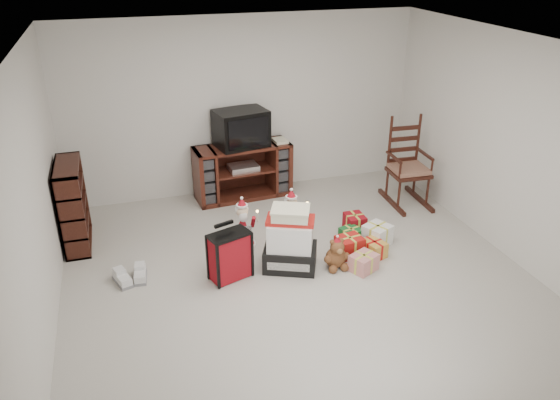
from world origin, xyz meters
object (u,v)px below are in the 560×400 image
at_px(gift_pile, 290,242).
at_px(tv_stand, 243,171).
at_px(teddy_bear, 336,255).
at_px(santa_figurine, 291,220).
at_px(crt_television, 241,128).
at_px(rocking_chair, 406,173).
at_px(gift_cluster, 362,240).
at_px(mrs_claus_figurine, 243,228).
at_px(bookshelf, 73,207).
at_px(red_suitcase, 230,256).
at_px(sneaker_pair, 131,277).

bearing_deg(gift_pile, tv_stand, 115.14).
xyz_separation_m(gift_pile, teddy_bear, (0.50, -0.15, -0.16)).
height_order(santa_figurine, crt_television, crt_television).
bearing_deg(santa_figurine, crt_television, 101.41).
distance_m(santa_figurine, crt_television, 1.61).
bearing_deg(rocking_chair, teddy_bear, -137.06).
xyz_separation_m(santa_figurine, gift_cluster, (0.73, -0.49, -0.13)).
bearing_deg(mrs_claus_figurine, santa_figurine, 0.62).
bearing_deg(mrs_claus_figurine, gift_cluster, -19.82).
bearing_deg(bookshelf, santa_figurine, -14.48).
distance_m(gift_pile, gift_cluster, 0.97).
xyz_separation_m(bookshelf, teddy_bear, (2.80, -1.42, -0.34)).
relative_size(santa_figurine, mrs_claus_figurine, 1.04).
relative_size(teddy_bear, gift_cluster, 0.34).
relative_size(tv_stand, rocking_chair, 1.10).
distance_m(teddy_bear, gift_cluster, 0.53).
height_order(santa_figurine, gift_cluster, santa_figurine).
bearing_deg(red_suitcase, bookshelf, 122.54).
distance_m(red_suitcase, teddy_bear, 1.20).
distance_m(tv_stand, crt_television, 0.64).
height_order(tv_stand, teddy_bear, tv_stand).
bearing_deg(sneaker_pair, crt_television, 37.32).
relative_size(rocking_chair, crt_television, 1.63).
height_order(gift_cluster, crt_television, crt_television).
relative_size(mrs_claus_figurine, gift_cluster, 0.62).
relative_size(red_suitcase, gift_cluster, 0.62).
bearing_deg(crt_television, rocking_chair, -32.18).
xyz_separation_m(mrs_claus_figurine, sneaker_pair, (-1.34, -0.38, -0.19)).
bearing_deg(teddy_bear, gift_cluster, 32.44).
bearing_deg(gift_pile, teddy_bear, 6.09).
height_order(gift_pile, mrs_claus_figurine, gift_pile).
xyz_separation_m(bookshelf, rocking_chair, (4.39, -0.08, -0.07)).
height_order(gift_pile, teddy_bear, gift_pile).
xyz_separation_m(red_suitcase, mrs_claus_figurine, (0.29, 0.63, -0.03)).
height_order(tv_stand, rocking_chair, rocking_chair).
xyz_separation_m(rocking_chair, sneaker_pair, (-3.83, -0.96, -0.38)).
relative_size(gift_pile, mrs_claus_figurine, 1.13).
distance_m(gift_cluster, crt_television, 2.31).
xyz_separation_m(rocking_chair, santa_figurine, (-1.87, -0.57, -0.17)).
bearing_deg(gift_cluster, crt_television, 118.23).
xyz_separation_m(red_suitcase, crt_television, (0.62, 2.02, 0.75)).
bearing_deg(tv_stand, red_suitcase, -111.90).
bearing_deg(tv_stand, sneaker_pair, -138.11).
height_order(rocking_chair, santa_figurine, rocking_chair).
relative_size(santa_figurine, gift_cluster, 0.64).
distance_m(gift_pile, sneaker_pair, 1.78).
bearing_deg(bookshelf, gift_pile, -28.82).
height_order(santa_figurine, mrs_claus_figurine, santa_figurine).
distance_m(teddy_bear, mrs_claus_figurine, 1.18).
distance_m(tv_stand, gift_pile, 2.01).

